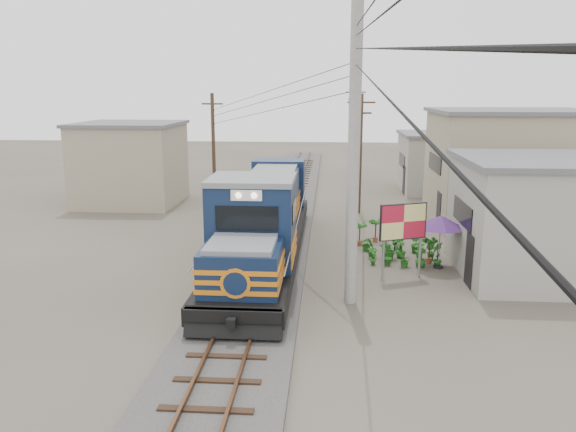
# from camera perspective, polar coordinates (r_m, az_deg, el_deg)

# --- Properties ---
(ground) EXTENTS (120.00, 120.00, 0.00)m
(ground) POSITION_cam_1_polar(r_m,az_deg,el_deg) (20.52, -3.65, -7.94)
(ground) COLOR #473F35
(ground) RESTS_ON ground
(ballast) EXTENTS (3.60, 70.00, 0.16)m
(ballast) POSITION_cam_1_polar(r_m,az_deg,el_deg) (30.00, -1.08, -1.05)
(ballast) COLOR #595651
(ballast) RESTS_ON ground
(track) EXTENTS (1.15, 70.00, 0.12)m
(track) POSITION_cam_1_polar(r_m,az_deg,el_deg) (29.96, -1.08, -0.72)
(track) COLOR #51331E
(track) RESTS_ON ground
(locomotive) EXTENTS (3.04, 16.56, 4.10)m
(locomotive) POSITION_cam_1_polar(r_m,az_deg,el_deg) (23.89, -2.39, -0.47)
(locomotive) COLOR black
(locomotive) RESTS_ON ground
(utility_pole_main) EXTENTS (0.40, 0.40, 10.00)m
(utility_pole_main) POSITION_cam_1_polar(r_m,az_deg,el_deg) (18.66, 6.68, 5.77)
(utility_pole_main) COLOR #9E9B93
(utility_pole_main) RESTS_ON ground
(wooden_pole_mid) EXTENTS (1.60, 0.24, 7.00)m
(wooden_pole_mid) POSITION_cam_1_polar(r_m,az_deg,el_deg) (33.25, 7.33, 6.51)
(wooden_pole_mid) COLOR #4C3826
(wooden_pole_mid) RESTS_ON ground
(wooden_pole_far) EXTENTS (1.60, 0.24, 7.50)m
(wooden_pole_far) POSITION_cam_1_polar(r_m,az_deg,el_deg) (47.17, 6.81, 8.65)
(wooden_pole_far) COLOR #4C3826
(wooden_pole_far) RESTS_ON ground
(wooden_pole_left) EXTENTS (1.60, 0.24, 7.00)m
(wooden_pole_left) POSITION_cam_1_polar(r_m,az_deg,el_deg) (37.96, -7.58, 7.27)
(wooden_pole_left) COLOR #4C3826
(wooden_pole_left) RESTS_ON ground
(power_lines) EXTENTS (9.65, 19.00, 3.30)m
(power_lines) POSITION_cam_1_polar(r_m,az_deg,el_deg) (27.65, -1.74, 13.42)
(power_lines) COLOR black
(power_lines) RESTS_ON ground
(shophouse_front) EXTENTS (7.35, 6.30, 4.70)m
(shophouse_front) POSITION_cam_1_polar(r_m,az_deg,el_deg) (24.20, 25.43, -0.13)
(shophouse_front) COLOR gray
(shophouse_front) RESTS_ON ground
(shophouse_mid) EXTENTS (8.40, 7.35, 6.20)m
(shophouse_mid) POSITION_cam_1_polar(r_m,az_deg,el_deg) (32.78, 21.63, 4.63)
(shophouse_mid) COLOR gray
(shophouse_mid) RESTS_ON ground
(shophouse_back) EXTENTS (6.30, 6.30, 4.20)m
(shophouse_back) POSITION_cam_1_polar(r_m,az_deg,el_deg) (42.15, 15.58, 5.31)
(shophouse_back) COLOR gray
(shophouse_back) RESTS_ON ground
(shophouse_left) EXTENTS (6.30, 6.30, 5.20)m
(shophouse_left) POSITION_cam_1_polar(r_m,az_deg,el_deg) (37.52, -15.69, 5.20)
(shophouse_left) COLOR gray
(shophouse_left) RESTS_ON ground
(billboard) EXTENTS (1.85, 0.83, 3.00)m
(billboard) POSITION_cam_1_polar(r_m,az_deg,el_deg) (21.92, 11.62, -0.80)
(billboard) COLOR #99999E
(billboard) RESTS_ON ground
(market_umbrella) EXTENTS (2.15, 2.15, 2.22)m
(market_umbrella) POSITION_cam_1_polar(r_m,az_deg,el_deg) (23.69, 15.25, -0.60)
(market_umbrella) COLOR black
(market_umbrella) RESTS_ON ground
(vendor) EXTENTS (0.61, 0.45, 1.52)m
(vendor) POSITION_cam_1_polar(r_m,az_deg,el_deg) (26.05, 11.07, -1.89)
(vendor) COLOR black
(vendor) RESTS_ON ground
(plant_nursery) EXTENTS (3.29, 2.90, 1.08)m
(plant_nursery) POSITION_cam_1_polar(r_m,az_deg,el_deg) (24.86, 11.10, -3.40)
(plant_nursery) COLOR #22631C
(plant_nursery) RESTS_ON ground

